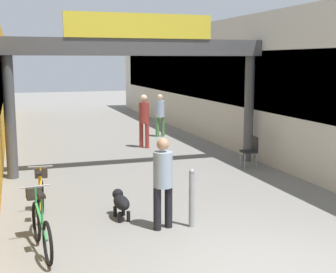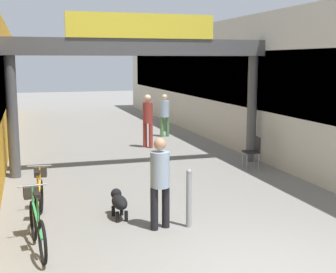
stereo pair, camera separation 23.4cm
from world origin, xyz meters
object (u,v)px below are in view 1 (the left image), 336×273
Objects in this scene: pedestrian_elderly_walking at (160,113)px; bollard_post_metal at (192,198)px; dog_on_leash at (121,202)px; pedestrian_carrying_crate at (144,117)px; bicycle_green_nearest at (40,223)px; cafe_chair_black_nearer at (251,149)px; bicycle_orange_second at (41,197)px; pedestrian_with_dog at (163,178)px.

bollard_post_metal is (-2.47, -9.84, -0.41)m from pedestrian_elderly_walking.
pedestrian_elderly_walking is 2.37× the size of dog_on_leash.
pedestrian_carrying_crate reaches higher than bollard_post_metal.
pedestrian_carrying_crate is 7.33m from dog_on_leash.
dog_on_leash is at bearing 35.21° from bicycle_green_nearest.
pedestrian_carrying_crate is 8.91m from bicycle_green_nearest.
cafe_chair_black_nearer is (2.03, -3.90, -0.52)m from pedestrian_carrying_crate.
bicycle_orange_second is (-1.45, 0.37, 0.11)m from dog_on_leash.
dog_on_leash is 5.32m from cafe_chair_black_nearer.
pedestrian_carrying_crate is 1.10× the size of pedestrian_elderly_walking.
dog_on_leash is at bearing -14.42° from bicycle_orange_second.
bollard_post_metal is (2.56, -1.23, 0.11)m from bicycle_orange_second.
bicycle_orange_second is (-2.04, 1.16, -0.50)m from pedestrian_with_dog.
pedestrian_with_dog reaches higher than bicycle_green_nearest.
pedestrian_elderly_walking reaches higher than bollard_post_metal.
pedestrian_elderly_walking is (2.99, 9.78, 0.01)m from pedestrian_with_dog.
bollard_post_metal is at bearing -7.37° from pedestrian_with_dog.
pedestrian_carrying_crate reaches higher than cafe_chair_black_nearer.
pedestrian_carrying_crate is at bearing -120.37° from pedestrian_elderly_walking.
pedestrian_with_dog is 2.34× the size of dog_on_leash.
pedestrian_elderly_walking is at bearing 75.93° from bollard_post_metal.
bollard_post_metal reaches higher than cafe_chair_black_nearer.
pedestrian_with_dog is 1.85× the size of cafe_chair_black_nearer.
bollard_post_metal is at bearing -99.11° from pedestrian_carrying_crate.
dog_on_leash is (-0.59, 0.79, -0.62)m from pedestrian_with_dog.
bicycle_green_nearest is 2.66m from bollard_post_metal.
dog_on_leash is 0.79× the size of cafe_chair_black_nearer.
dog_on_leash is 0.66× the size of bollard_post_metal.
cafe_chair_black_nearer is (5.83, 2.63, 0.10)m from bicycle_orange_second.
pedestrian_with_dog is 0.99× the size of pedestrian_elderly_walking.
bicycle_green_nearest is at bearing -172.08° from pedestrian_with_dog.
bicycle_green_nearest is (-5.12, -10.07, -0.52)m from pedestrian_elderly_walking.
bollard_post_metal is (0.52, -0.07, -0.39)m from pedestrian_with_dog.
pedestrian_carrying_crate is at bearing 80.89° from bollard_post_metal.
pedestrian_elderly_walking is at bearing 73.01° from pedestrian_with_dog.
bicycle_orange_second is at bearing 154.39° from bollard_post_metal.
bicycle_green_nearest is at bearing -144.79° from dog_on_leash.
dog_on_leash is 1.89m from bicycle_green_nearest.
pedestrian_with_dog is 10.22m from pedestrian_elderly_walking.
pedestrian_with_dog is 2.40m from bicycle_orange_second.
bicycle_green_nearest and bicycle_orange_second have the same top height.
pedestrian_elderly_walking is 0.99× the size of bicycle_orange_second.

